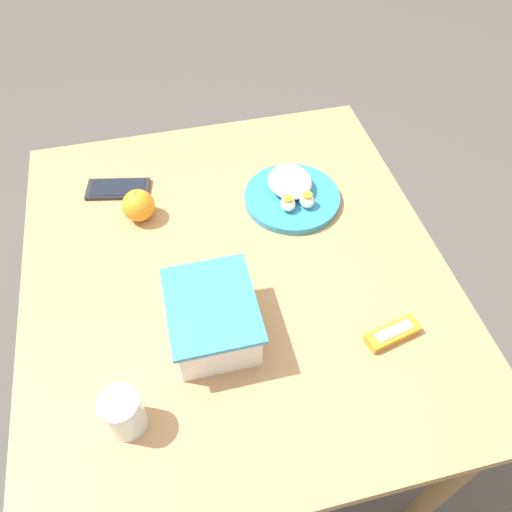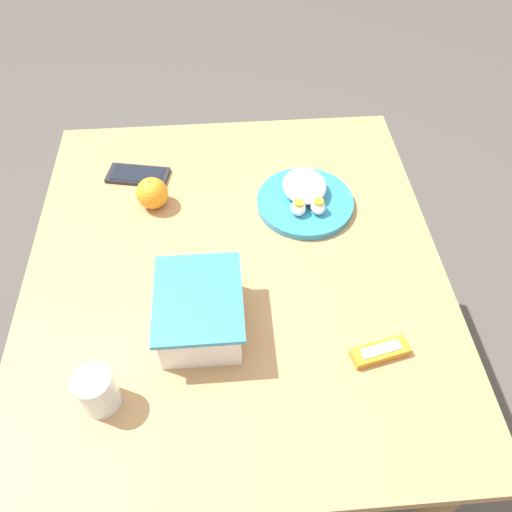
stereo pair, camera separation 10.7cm
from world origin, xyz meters
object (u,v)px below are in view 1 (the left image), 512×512
object	(u,v)px
candy_bar	(393,333)
drinking_glass	(124,413)
rice_plate	(292,192)
cell_phone	(118,189)
orange_fruit	(138,205)
food_container	(213,320)

from	to	relation	value
candy_bar	drinking_glass	distance (m)	0.52
rice_plate	cell_phone	bearing A→B (deg)	72.71
rice_plate	drinking_glass	bearing A→B (deg)	137.67
rice_plate	candy_bar	distance (m)	0.42
orange_fruit	cell_phone	size ratio (longest dim) A/B	0.46
rice_plate	candy_bar	xyz separation A→B (m)	(-0.42, -0.09, -0.01)
food_container	candy_bar	distance (m)	0.35
candy_bar	cell_phone	size ratio (longest dim) A/B	0.71
candy_bar	cell_phone	xyz separation A→B (m)	(0.54, 0.50, -0.00)
drinking_glass	cell_phone	bearing A→B (deg)	-1.87
orange_fruit	candy_bar	world-z (taller)	orange_fruit
food_container	candy_bar	size ratio (longest dim) A/B	1.73
food_container	orange_fruit	bearing A→B (deg)	17.89
cell_phone	candy_bar	bearing A→B (deg)	-137.62
drinking_glass	food_container	bearing A→B (deg)	-50.74
orange_fruit	cell_phone	bearing A→B (deg)	24.24
candy_bar	drinking_glass	world-z (taller)	drinking_glass
food_container	orange_fruit	size ratio (longest dim) A/B	2.68
food_container	orange_fruit	distance (m)	0.37
food_container	cell_phone	size ratio (longest dim) A/B	1.22
orange_fruit	cell_phone	world-z (taller)	orange_fruit
cell_phone	orange_fruit	bearing A→B (deg)	-155.76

